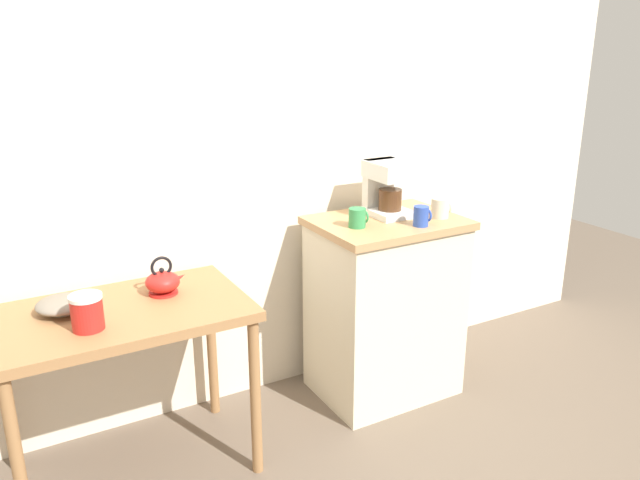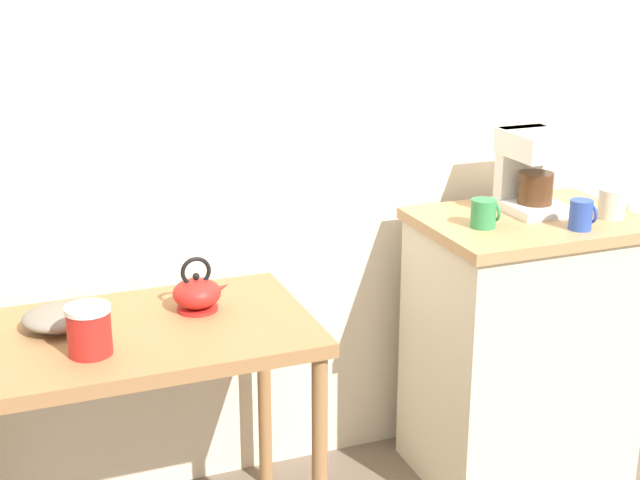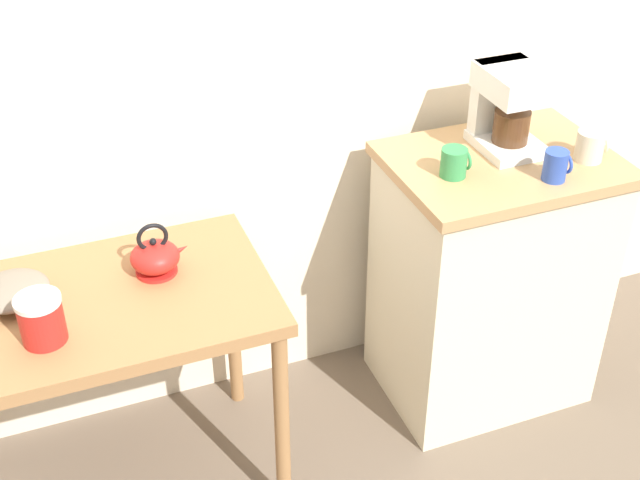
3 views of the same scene
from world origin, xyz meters
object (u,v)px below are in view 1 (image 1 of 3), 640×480
at_px(mug_tall_green, 358,218).
at_px(teakettle, 163,282).
at_px(canister_enamel, 87,312).
at_px(mug_blue, 421,216).
at_px(bowl_stoneware, 62,304).
at_px(coffee_maker, 387,186).
at_px(mug_small_cream, 440,208).

bearing_deg(mug_tall_green, teakettle, 174.86).
xyz_separation_m(teakettle, canister_enamel, (-0.32, -0.19, 0.01)).
relative_size(mug_tall_green, mug_blue, 0.95).
height_order(bowl_stoneware, mug_tall_green, mug_tall_green).
bearing_deg(coffee_maker, mug_tall_green, -154.30).
relative_size(bowl_stoneware, mug_small_cream, 2.08).
height_order(canister_enamel, mug_blue, mug_blue).
relative_size(teakettle, mug_small_cream, 1.82).
bearing_deg(mug_tall_green, bowl_stoneware, 176.13).
distance_m(bowl_stoneware, teakettle, 0.38).
bearing_deg(coffee_maker, mug_blue, -83.50).
bearing_deg(canister_enamel, bowl_stoneware, 106.84).
relative_size(coffee_maker, mug_tall_green, 3.00).
xyz_separation_m(mug_small_cream, mug_tall_green, (-0.43, 0.06, -0.00)).
distance_m(mug_small_cream, mug_tall_green, 0.43).
bearing_deg(mug_tall_green, mug_blue, -25.52).
bearing_deg(teakettle, canister_enamel, -150.24).
height_order(teakettle, canister_enamel, teakettle).
bearing_deg(coffee_maker, bowl_stoneware, -178.94).
distance_m(bowl_stoneware, canister_enamel, 0.20).
bearing_deg(canister_enamel, mug_tall_green, 5.10).
distance_m(bowl_stoneware, mug_small_cream, 1.70).
xyz_separation_m(coffee_maker, mug_tall_green, (-0.23, -0.11, -0.10)).
distance_m(canister_enamel, mug_small_cream, 1.63).
bearing_deg(teakettle, mug_small_cream, -6.06).
bearing_deg(canister_enamel, coffee_maker, 8.72).
height_order(coffee_maker, mug_small_cream, coffee_maker).
bearing_deg(mug_blue, mug_tall_green, 154.48).
relative_size(bowl_stoneware, teakettle, 1.15).
bearing_deg(teakettle, bowl_stoneware, 179.04).
bearing_deg(canister_enamel, teakettle, 29.76).
bearing_deg(teakettle, mug_blue, -10.16).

